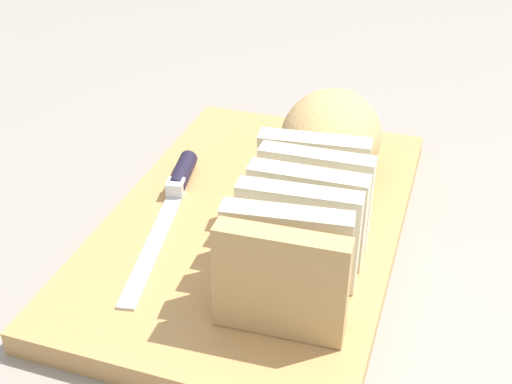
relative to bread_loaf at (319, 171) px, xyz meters
name	(u,v)px	position (x,y,z in m)	size (l,w,h in m)	color
ground_plane	(256,234)	(0.03, -0.06, -0.07)	(3.00, 3.00, 0.00)	gray
cutting_board	(256,225)	(0.03, -0.06, -0.06)	(0.48, 0.30, 0.03)	tan
bread_loaf	(319,171)	(0.00, 0.00, 0.00)	(0.37, 0.14, 0.10)	tan
bread_knife	(176,188)	(0.02, -0.16, -0.04)	(0.26, 0.07, 0.02)	silver
crumb_near_knife	(314,187)	(-0.04, -0.01, -0.05)	(0.01, 0.01, 0.01)	tan
crumb_near_loaf	(303,205)	(0.00, -0.02, -0.04)	(0.01, 0.01, 0.01)	tan
crumb_stray_left	(264,228)	(0.06, -0.04, -0.05)	(0.01, 0.01, 0.01)	tan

